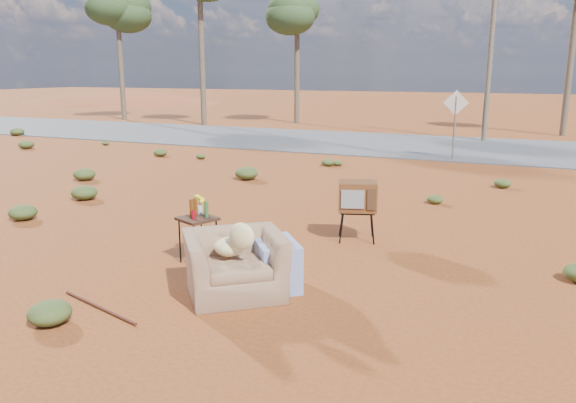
% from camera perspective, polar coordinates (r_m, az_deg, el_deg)
% --- Properties ---
extents(ground, '(140.00, 140.00, 0.00)m').
position_cam_1_polar(ground, '(7.82, -6.74, -7.73)').
color(ground, brown).
rests_on(ground, ground).
extents(highway, '(140.00, 7.00, 0.04)m').
position_cam_1_polar(highway, '(21.79, 13.44, 5.54)').
color(highway, '#565659').
rests_on(highway, ground).
extents(dirt_mound, '(26.00, 18.00, 2.00)m').
position_cam_1_polar(dirt_mound, '(52.61, -16.76, 9.59)').
color(dirt_mound, '#9B4325').
rests_on(dirt_mound, ground).
extents(armchair, '(1.54, 1.60, 1.06)m').
position_cam_1_polar(armchair, '(7.14, -4.61, -5.50)').
color(armchair, '#87644A').
rests_on(armchair, ground).
extents(tv_unit, '(0.74, 0.66, 1.00)m').
position_cam_1_polar(tv_unit, '(9.32, 7.07, 0.45)').
color(tv_unit, black).
rests_on(tv_unit, ground).
extents(side_table, '(0.63, 0.63, 0.98)m').
position_cam_1_polar(side_table, '(8.30, -9.16, -1.38)').
color(side_table, '#341E13').
rests_on(side_table, ground).
extents(rusty_bar, '(1.41, 0.45, 0.04)m').
position_cam_1_polar(rusty_bar, '(7.18, -18.63, -10.15)').
color(rusty_bar, '#4C1D14').
rests_on(rusty_bar, ground).
extents(road_sign, '(0.78, 0.06, 2.19)m').
position_cam_1_polar(road_sign, '(18.47, 16.64, 8.67)').
color(road_sign, brown).
rests_on(road_sign, ground).
extents(eucalyptus_far_left, '(3.20, 3.20, 7.10)m').
position_cam_1_polar(eucalyptus_far_left, '(34.25, -16.95, 17.92)').
color(eucalyptus_far_left, brown).
rests_on(eucalyptus_far_left, ground).
extents(eucalyptus_near_left, '(3.20, 3.20, 6.60)m').
position_cam_1_polar(eucalyptus_near_left, '(30.74, 0.93, 18.15)').
color(eucalyptus_near_left, brown).
rests_on(eucalyptus_near_left, ground).
extents(utility_pole_center, '(1.40, 0.20, 8.00)m').
position_cam_1_polar(utility_pole_center, '(23.90, 20.00, 15.69)').
color(utility_pole_center, brown).
rests_on(utility_pole_center, ground).
extents(scrub_patch, '(17.49, 8.07, 0.33)m').
position_cam_1_polar(scrub_patch, '(11.92, 0.40, 0.39)').
color(scrub_patch, '#3E4C21').
rests_on(scrub_patch, ground).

